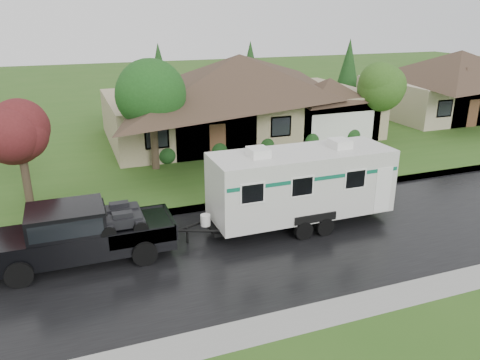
% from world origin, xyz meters
% --- Properties ---
extents(ground, '(140.00, 140.00, 0.00)m').
position_xyz_m(ground, '(0.00, 0.00, 0.00)').
color(ground, '#2E561A').
rests_on(ground, ground).
extents(road, '(140.00, 8.00, 0.01)m').
position_xyz_m(road, '(0.00, -2.00, 0.01)').
color(road, black).
rests_on(road, ground).
extents(curb, '(140.00, 0.50, 0.15)m').
position_xyz_m(curb, '(0.00, 2.25, 0.07)').
color(curb, gray).
rests_on(curb, ground).
extents(lawn, '(140.00, 26.00, 0.15)m').
position_xyz_m(lawn, '(0.00, 15.00, 0.07)').
color(lawn, '#2E561A').
rests_on(lawn, ground).
extents(house_main, '(19.44, 10.80, 6.90)m').
position_xyz_m(house_main, '(2.29, 13.84, 3.59)').
color(house_main, gray).
rests_on(house_main, lawn).
extents(house_neighbor, '(15.12, 9.72, 6.45)m').
position_xyz_m(house_neighbor, '(22.27, 14.34, 3.32)').
color(house_neighbor, '#B9AD89').
rests_on(house_neighbor, lawn).
extents(tree_left_green, '(3.77, 3.77, 6.24)m').
position_xyz_m(tree_left_green, '(-5.11, 8.37, 4.48)').
color(tree_left_green, '#382B1E').
rests_on(tree_left_green, lawn).
extents(tree_red, '(2.87, 2.87, 4.74)m').
position_xyz_m(tree_red, '(-11.50, 5.05, 3.44)').
color(tree_red, '#382B1E').
rests_on(tree_red, lawn).
extents(tree_right_green, '(3.20, 3.20, 5.30)m').
position_xyz_m(tree_right_green, '(10.31, 9.55, 3.82)').
color(tree_right_green, '#382B1E').
rests_on(tree_right_green, lawn).
extents(shrub_row, '(13.60, 1.00, 1.00)m').
position_xyz_m(shrub_row, '(2.00, 9.30, 0.65)').
color(shrub_row, '#143814').
rests_on(shrub_row, lawn).
extents(pickup_truck, '(6.40, 2.43, 2.13)m').
position_xyz_m(pickup_truck, '(-9.60, -0.75, 1.14)').
color(pickup_truck, black).
rests_on(pickup_truck, ground).
extents(travel_trailer, '(7.90, 2.78, 3.54)m').
position_xyz_m(travel_trailer, '(-0.79, -0.75, 1.88)').
color(travel_trailer, silver).
rests_on(travel_trailer, ground).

